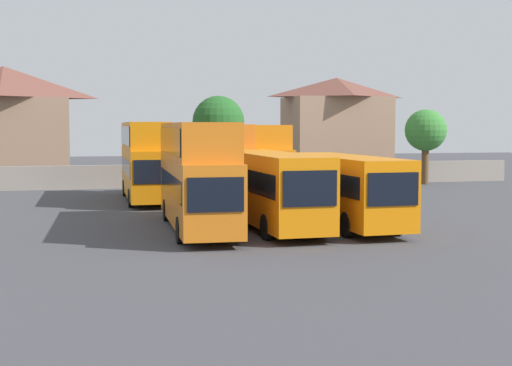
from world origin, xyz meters
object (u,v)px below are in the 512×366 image
house_terrace_left (5,123)px  bus_2 (270,185)px  bus_3 (344,187)px  bus_5 (214,157)px  bus_1 (197,170)px  tree_behind_wall (426,131)px  house_terrace_centre (336,127)px  bus_4 (145,157)px  tree_left_of_lot (218,122)px  bus_6 (250,157)px

house_terrace_left → bus_2: bearing=-66.7°
bus_3 → bus_5: bus_5 is taller
bus_2 → house_terrace_left: bearing=-157.1°
bus_1 → tree_behind_wall: 31.90m
house_terrace_left → house_terrace_centre: house_terrace_left is taller
bus_2 → house_terrace_centre: 35.39m
bus_4 → bus_1: bearing=5.4°
house_terrace_left → tree_left_of_lot: bearing=-20.1°
bus_5 → bus_6: 2.53m
bus_3 → tree_left_of_lot: tree_left_of_lot is taller
house_terrace_left → bus_5: bearing=-52.6°
house_terrace_centre → tree_left_of_lot: house_terrace_centre is taller
bus_5 → house_terrace_centre: house_terrace_centre is taller
bus_1 → bus_5: 14.57m
bus_5 → house_terrace_centre: bearing=135.9°
bus_5 → tree_behind_wall: size_ratio=1.79×
bus_4 → tree_left_of_lot: 14.75m
bus_2 → bus_6: bus_6 is taller
bus_6 → house_terrace_left: (-16.93, 18.45, 2.29)m
bus_1 → bus_5: (3.58, 14.13, -0.02)m
bus_1 → tree_left_of_lot: bearing=169.5°
bus_3 → bus_6: size_ratio=0.91×
bus_3 → bus_6: 15.30m
tree_behind_wall → bus_1: bearing=-135.9°
bus_4 → bus_5: size_ratio=1.07×
tree_left_of_lot → house_terrace_centre: bearing=22.3°
bus_4 → house_terrace_centre: (19.56, 17.61, 1.89)m
bus_1 → bus_6: 15.76m
bus_1 → tree_behind_wall: size_ratio=1.95×
bus_2 → tree_behind_wall: bearing=138.5°
bus_2 → bus_3: bearing=80.7°
bus_5 → tree_left_of_lot: (2.82, 12.55, 2.34)m
bus_5 → bus_1: bearing=-17.8°
bus_6 → tree_behind_wall: size_ratio=1.87×
bus_3 → bus_5: size_ratio=0.95×
bus_5 → house_terrace_centre: (15.04, 17.56, 1.96)m
bus_2 → bus_5: 14.31m
house_terrace_left → tree_left_of_lot: size_ratio=1.53×
bus_3 → house_terrace_left: size_ratio=0.93×
bus_4 → bus_5: bus_4 is taller
bus_1 → bus_5: size_ratio=1.09×
bus_3 → bus_4: 16.76m
bus_3 → bus_6: bus_6 is taller
bus_2 → bus_4: size_ratio=0.97×
bus_4 → tree_behind_wall: size_ratio=1.91×
bus_1 → house_terrace_centre: house_terrace_centre is taller
bus_3 → bus_5: 15.23m
house_terrace_centre → tree_behind_wall: 10.43m
bus_2 → tree_behind_wall: 29.71m
bus_1 → bus_2: bus_1 is taller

